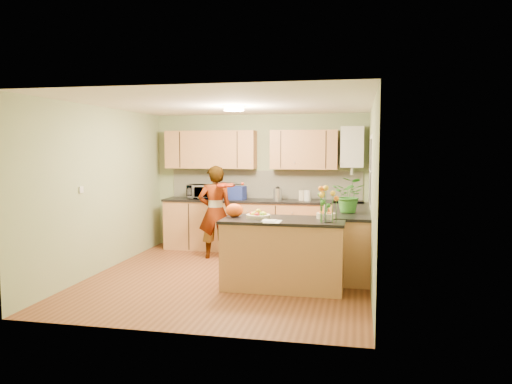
# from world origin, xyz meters

# --- Properties ---
(floor) EXTENTS (4.50, 4.50, 0.00)m
(floor) POSITION_xyz_m (0.00, 0.00, 0.00)
(floor) COLOR brown
(floor) RESTS_ON ground
(ceiling) EXTENTS (4.00, 4.50, 0.02)m
(ceiling) POSITION_xyz_m (0.00, 0.00, 2.50)
(ceiling) COLOR white
(ceiling) RESTS_ON wall_back
(wall_back) EXTENTS (4.00, 0.02, 2.50)m
(wall_back) POSITION_xyz_m (0.00, 2.25, 1.25)
(wall_back) COLOR gray
(wall_back) RESTS_ON floor
(wall_front) EXTENTS (4.00, 0.02, 2.50)m
(wall_front) POSITION_xyz_m (0.00, -2.25, 1.25)
(wall_front) COLOR gray
(wall_front) RESTS_ON floor
(wall_left) EXTENTS (0.02, 4.50, 2.50)m
(wall_left) POSITION_xyz_m (-2.00, 0.00, 1.25)
(wall_left) COLOR gray
(wall_left) RESTS_ON floor
(wall_right) EXTENTS (0.02, 4.50, 2.50)m
(wall_right) POSITION_xyz_m (2.00, 0.00, 1.25)
(wall_right) COLOR gray
(wall_right) RESTS_ON floor
(back_counter) EXTENTS (3.64, 0.62, 0.94)m
(back_counter) POSITION_xyz_m (0.10, 1.95, 0.47)
(back_counter) COLOR #AB6E44
(back_counter) RESTS_ON floor
(right_counter) EXTENTS (0.62, 2.24, 0.94)m
(right_counter) POSITION_xyz_m (1.70, 0.85, 0.47)
(right_counter) COLOR #AB6E44
(right_counter) RESTS_ON floor
(splashback) EXTENTS (3.60, 0.02, 0.52)m
(splashback) POSITION_xyz_m (0.10, 2.23, 1.20)
(splashback) COLOR beige
(splashback) RESTS_ON back_counter
(upper_cabinets) EXTENTS (3.20, 0.34, 0.70)m
(upper_cabinets) POSITION_xyz_m (-0.18, 2.08, 1.85)
(upper_cabinets) COLOR #AB6E44
(upper_cabinets) RESTS_ON wall_back
(boiler) EXTENTS (0.40, 0.30, 0.86)m
(boiler) POSITION_xyz_m (1.70, 2.09, 1.90)
(boiler) COLOR silver
(boiler) RESTS_ON wall_back
(window_right) EXTENTS (0.01, 1.30, 1.05)m
(window_right) POSITION_xyz_m (1.99, 0.60, 1.55)
(window_right) COLOR silver
(window_right) RESTS_ON wall_right
(light_switch) EXTENTS (0.02, 0.09, 0.09)m
(light_switch) POSITION_xyz_m (-1.99, -0.60, 1.30)
(light_switch) COLOR silver
(light_switch) RESTS_ON wall_left
(ceiling_lamp) EXTENTS (0.30, 0.30, 0.07)m
(ceiling_lamp) POSITION_xyz_m (0.00, 0.30, 2.46)
(ceiling_lamp) COLOR #FFEABF
(ceiling_lamp) RESTS_ON ceiling
(peninsula_island) EXTENTS (1.63, 0.83, 0.93)m
(peninsula_island) POSITION_xyz_m (0.85, -0.36, 0.47)
(peninsula_island) COLOR #AB6E44
(peninsula_island) RESTS_ON floor
(fruit_dish) EXTENTS (0.33, 0.33, 0.12)m
(fruit_dish) POSITION_xyz_m (0.50, -0.36, 0.98)
(fruit_dish) COLOR beige
(fruit_dish) RESTS_ON peninsula_island
(orange_bowl) EXTENTS (0.25, 0.25, 0.15)m
(orange_bowl) POSITION_xyz_m (1.40, -0.21, 1.00)
(orange_bowl) COLOR beige
(orange_bowl) RESTS_ON peninsula_island
(flower_vase) EXTENTS (0.27, 0.27, 0.51)m
(flower_vase) POSITION_xyz_m (1.45, -0.54, 1.27)
(flower_vase) COLOR silver
(flower_vase) RESTS_ON peninsula_island
(orange_bag) EXTENTS (0.30, 0.28, 0.18)m
(orange_bag) POSITION_xyz_m (0.15, -0.31, 1.03)
(orange_bag) COLOR #EC5413
(orange_bag) RESTS_ON peninsula_island
(papers) EXTENTS (0.21, 0.29, 0.01)m
(papers) POSITION_xyz_m (0.75, -0.66, 0.94)
(papers) COLOR silver
(papers) RESTS_ON peninsula_island
(violinist) EXTENTS (0.67, 0.54, 1.59)m
(violinist) POSITION_xyz_m (-0.56, 1.20, 0.79)
(violinist) COLOR tan
(violinist) RESTS_ON floor
(violin) EXTENTS (0.70, 0.61, 0.18)m
(violin) POSITION_xyz_m (-0.36, 0.98, 1.27)
(violin) COLOR #531405
(violin) RESTS_ON violinist
(microwave) EXTENTS (0.48, 0.33, 0.26)m
(microwave) POSITION_xyz_m (-1.04, 1.91, 1.07)
(microwave) COLOR silver
(microwave) RESTS_ON back_counter
(blue_box) EXTENTS (0.34, 0.27, 0.24)m
(blue_box) POSITION_xyz_m (-0.37, 1.94, 1.06)
(blue_box) COLOR navy
(blue_box) RESTS_ON back_counter
(kettle) EXTENTS (0.16, 0.16, 0.29)m
(kettle) POSITION_xyz_m (0.40, 1.93, 1.06)
(kettle) COLOR silver
(kettle) RESTS_ON back_counter
(jar_cream) EXTENTS (0.13, 0.13, 0.18)m
(jar_cream) POSITION_xyz_m (0.83, 1.99, 1.03)
(jar_cream) COLOR beige
(jar_cream) RESTS_ON back_counter
(jar_white) EXTENTS (0.16, 0.16, 0.19)m
(jar_white) POSITION_xyz_m (0.94, 1.93, 1.04)
(jar_white) COLOR silver
(jar_white) RESTS_ON back_counter
(potted_plant) EXTENTS (0.57, 0.53, 0.52)m
(potted_plant) POSITION_xyz_m (1.70, 0.41, 1.20)
(potted_plant) COLOR #337928
(potted_plant) RESTS_ON right_counter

